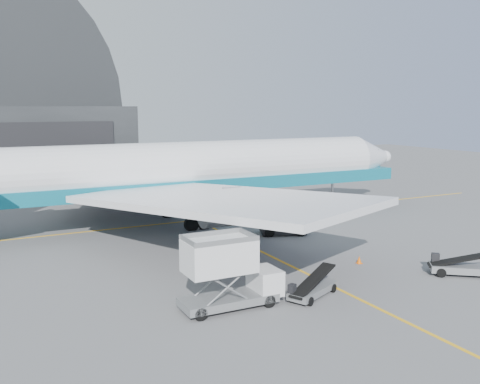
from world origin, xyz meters
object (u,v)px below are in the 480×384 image
airliner (183,171)px  catering_truck (227,273)px  pushback_tug (284,226)px  belt_loader_a (312,289)px  belt_loader_b (464,267)px

airliner → catering_truck: (-6.34, -23.50, -3.28)m
airliner → pushback_tug: airliner is taller
airliner → belt_loader_a: size_ratio=12.72×
pushback_tug → airliner: bearing=148.6°
airliner → belt_loader_b: airliner is taller
airliner → belt_loader_b: (11.49, -25.53, -4.84)m
pushback_tug → catering_truck: bearing=-110.2°
airliner → pushback_tug: size_ratio=11.71×
pushback_tug → belt_loader_a: (-7.41, -15.31, -0.21)m
catering_truck → belt_loader_a: (5.62, -0.71, -1.64)m
airliner → belt_loader_b: 28.41m
catering_truck → belt_loader_b: size_ratio=1.29×
airliner → belt_loader_a: (-0.72, -24.20, -4.92)m
airliner → belt_loader_a: bearing=-91.7°
catering_truck → belt_loader_a: 5.90m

